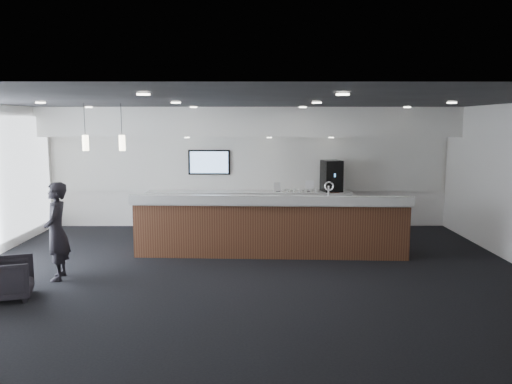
{
  "coord_description": "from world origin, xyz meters",
  "views": [
    {
      "loc": [
        0.14,
        -8.6,
        2.63
      ],
      "look_at": [
        0.17,
        1.3,
        1.26
      ],
      "focal_mm": 35.0,
      "sensor_mm": 36.0,
      "label": 1
    }
  ],
  "objects_px": {
    "service_counter": "(270,227)",
    "lounge_guest": "(57,231)",
    "coffee_machine": "(331,176)",
    "armchair": "(8,279)"
  },
  "relations": [
    {
      "from": "service_counter",
      "to": "lounge_guest",
      "type": "distance_m",
      "value": 3.98
    },
    {
      "from": "service_counter",
      "to": "coffee_machine",
      "type": "height_order",
      "value": "coffee_machine"
    },
    {
      "from": "coffee_machine",
      "to": "armchair",
      "type": "bearing_deg",
      "value": -149.61
    },
    {
      "from": "service_counter",
      "to": "lounge_guest",
      "type": "height_order",
      "value": "lounge_guest"
    },
    {
      "from": "armchair",
      "to": "lounge_guest",
      "type": "distance_m",
      "value": 1.16
    },
    {
      "from": "service_counter",
      "to": "armchair",
      "type": "xyz_separation_m",
      "value": [
        -4.02,
        -2.54,
        -0.26
      ]
    },
    {
      "from": "armchair",
      "to": "service_counter",
      "type": "bearing_deg",
      "value": -75.75
    },
    {
      "from": "armchair",
      "to": "lounge_guest",
      "type": "relative_size",
      "value": 0.42
    },
    {
      "from": "service_counter",
      "to": "lounge_guest",
      "type": "relative_size",
      "value": 3.31
    },
    {
      "from": "lounge_guest",
      "to": "coffee_machine",
      "type": "bearing_deg",
      "value": 115.58
    }
  ]
}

